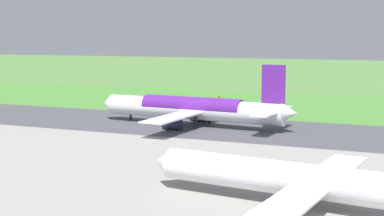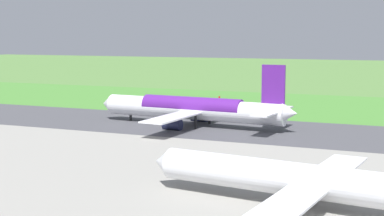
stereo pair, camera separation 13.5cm
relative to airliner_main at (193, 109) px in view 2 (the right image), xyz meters
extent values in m
plane|color=#547F3D|center=(2.60, -0.03, -4.35)|extent=(800.00, 800.00, 0.00)
cube|color=#47474C|center=(2.60, -0.03, -4.32)|extent=(600.00, 34.16, 0.06)
cube|color=gray|center=(2.60, 64.39, -4.33)|extent=(440.00, 110.00, 0.05)
cube|color=#478534|center=(2.60, -45.68, -4.33)|extent=(600.00, 80.00, 0.04)
cylinder|color=white|center=(0.38, -0.03, -0.15)|extent=(48.25, 8.76, 5.20)
cone|color=white|center=(25.81, -1.93, -0.15)|extent=(3.36, 5.15, 4.94)
cone|color=white|center=(-24.75, 1.85, 0.45)|extent=(3.82, 4.67, 4.42)
cube|color=#591E8C|center=(-20.68, 1.54, 6.95)|extent=(5.62, 0.92, 9.00)
cube|color=white|center=(-20.27, 7.03, 0.65)|extent=(4.66, 9.27, 0.36)
cube|color=white|center=(-21.09, -3.94, 0.65)|extent=(4.66, 9.27, 0.36)
cube|color=white|center=(0.20, 11.02, -0.55)|extent=(7.62, 22.39, 0.35)
cube|color=white|center=(-1.44, -10.92, -0.55)|extent=(7.62, 22.39, 0.35)
cylinder|color=#23284C|center=(2.43, 7.34, -3.03)|extent=(4.70, 3.13, 2.80)
cylinder|color=#23284C|center=(1.32, -7.62, -3.03)|extent=(4.70, 3.13, 2.80)
cylinder|color=black|center=(18.57, -1.39, -2.64)|extent=(0.70, 0.70, 3.42)
cylinder|color=black|center=(-2.32, 4.18, -2.64)|extent=(0.70, 0.70, 3.42)
cylinder|color=black|center=(-2.91, -3.79, -2.64)|extent=(0.70, 0.70, 3.42)
cylinder|color=#591E8C|center=(0.38, -0.03, 0.37)|extent=(26.72, 7.18, 5.23)
cylinder|color=white|center=(-39.28, 56.42, -0.67)|extent=(42.27, 9.81, 4.55)
cone|color=white|center=(-17.13, 53.61, -0.67)|extent=(3.15, 4.62, 4.33)
cube|color=white|center=(-38.94, 66.09, -1.03)|extent=(7.64, 19.77, 0.31)
cube|color=white|center=(-41.36, 46.98, -1.03)|extent=(7.64, 19.77, 0.31)
cylinder|color=black|center=(-39.28, 56.42, -3.65)|extent=(0.70, 0.70, 1.40)
cylinder|color=slate|center=(10.08, -47.39, -3.51)|extent=(0.10, 0.10, 1.69)
cube|color=red|center=(10.08, -47.41, -2.37)|extent=(0.60, 0.04, 0.60)
cone|color=orange|center=(15.42, -49.67, -4.08)|extent=(0.40, 0.40, 0.55)
camera|label=1|loc=(-52.41, 127.87, 18.23)|focal=52.29mm
camera|label=2|loc=(-52.54, 127.82, 18.23)|focal=52.29mm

